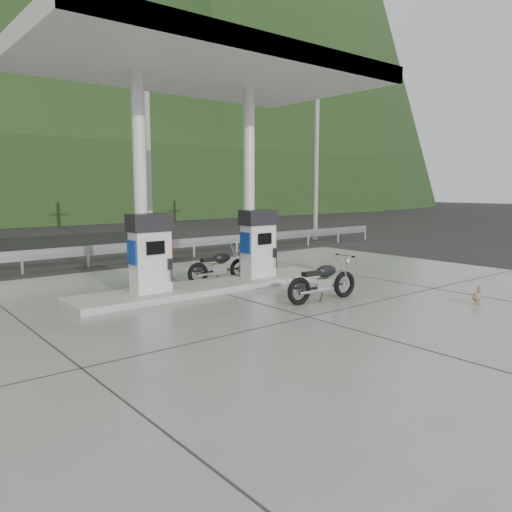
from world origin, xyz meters
TOP-DOWN VIEW (x-y plane):
  - ground at (0.00, 0.00)m, footprint 160.00×160.00m
  - forecourt_apron at (0.00, 0.00)m, footprint 18.00×14.00m
  - pump_island at (0.00, 2.50)m, footprint 7.00×1.40m
  - gas_pump_left at (-1.60, 2.50)m, footprint 0.95×0.55m
  - gas_pump_right at (1.60, 2.50)m, footprint 0.95×0.55m
  - canopy_column_left at (-1.60, 2.90)m, footprint 0.30×0.30m
  - canopy_column_right at (1.60, 2.90)m, footprint 0.30×0.30m
  - canopy_roof at (0.00, 2.50)m, footprint 8.50×5.00m
  - guardrail at (0.00, 8.00)m, footprint 26.00×0.16m
  - road at (0.00, 11.50)m, footprint 60.00×7.00m
  - utility_pole_b at (2.00, 9.50)m, footprint 0.22×0.22m
  - utility_pole_c at (11.00, 9.50)m, footprint 0.22×0.22m
  - motorcycle_left at (0.79, 3.18)m, footprint 1.81×0.65m
  - motorcycle_right at (1.27, -0.18)m, footprint 1.89×0.73m
  - duck at (3.64, -2.56)m, footprint 0.48×0.23m

SIDE VIEW (x-z plane):
  - ground at x=0.00m, z-range 0.00..0.00m
  - road at x=0.00m, z-range 0.00..0.01m
  - forecourt_apron at x=0.00m, z-range 0.00..0.02m
  - pump_island at x=0.00m, z-range 0.02..0.17m
  - duck at x=3.64m, z-range 0.02..0.35m
  - motorcycle_left at x=0.79m, z-range 0.02..0.87m
  - motorcycle_right at x=1.27m, z-range 0.02..0.89m
  - guardrail at x=0.00m, z-range 0.00..1.42m
  - gas_pump_left at x=-1.60m, z-range 0.17..1.97m
  - gas_pump_right at x=1.60m, z-range 0.17..1.97m
  - canopy_column_left at x=-1.60m, z-range 0.17..5.17m
  - canopy_column_right at x=1.60m, z-range 0.17..5.17m
  - utility_pole_b at x=2.00m, z-range 0.00..8.00m
  - utility_pole_c at x=11.00m, z-range 0.00..8.00m
  - canopy_roof at x=0.00m, z-range 5.17..5.57m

